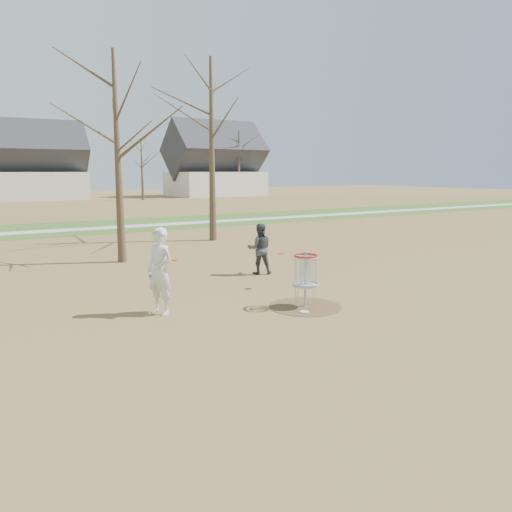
# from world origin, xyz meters

# --- Properties ---
(ground) EXTENTS (160.00, 160.00, 0.00)m
(ground) POSITION_xyz_m (0.00, 0.00, 0.00)
(ground) COLOR brown
(ground) RESTS_ON ground
(green_band) EXTENTS (160.00, 8.00, 0.01)m
(green_band) POSITION_xyz_m (0.00, 21.00, 0.01)
(green_band) COLOR #2D5119
(green_band) RESTS_ON ground
(footpath) EXTENTS (160.00, 1.50, 0.01)m
(footpath) POSITION_xyz_m (0.00, 20.00, 0.01)
(footpath) COLOR #9E9E99
(footpath) RESTS_ON green_band
(dirt_circle) EXTENTS (1.80, 1.80, 0.01)m
(dirt_circle) POSITION_xyz_m (0.00, 0.00, 0.01)
(dirt_circle) COLOR #47331E
(dirt_circle) RESTS_ON ground
(player_standing) EXTENTS (0.73, 0.87, 2.03)m
(player_standing) POSITION_xyz_m (-3.24, 1.30, 1.02)
(player_standing) COLOR silver
(player_standing) RESTS_ON ground
(player_throwing) EXTENTS (0.99, 0.91, 1.65)m
(player_throwing) POSITION_xyz_m (1.18, 4.01, 0.82)
(player_throwing) COLOR #37383D
(player_throwing) RESTS_ON ground
(disc_grounded) EXTENTS (0.22, 0.22, 0.02)m
(disc_grounded) POSITION_xyz_m (-0.32, -0.40, 0.02)
(disc_grounded) COLOR silver
(disc_grounded) RESTS_ON dirt_circle
(discs_in_play) EXTENTS (3.83, 1.10, 0.33)m
(discs_in_play) POSITION_xyz_m (-1.06, 1.58, 1.13)
(discs_in_play) COLOR #FF270D
(discs_in_play) RESTS_ON ground
(disc_golf_basket) EXTENTS (0.64, 0.64, 1.35)m
(disc_golf_basket) POSITION_xyz_m (0.00, 0.00, 0.91)
(disc_golf_basket) COLOR #9EA3AD
(disc_golf_basket) RESTS_ON ground
(bare_trees) EXTENTS (52.62, 44.98, 9.00)m
(bare_trees) POSITION_xyz_m (1.78, 35.79, 5.35)
(bare_trees) COLOR #382B1E
(bare_trees) RESTS_ON ground
(houses_row) EXTENTS (56.51, 10.01, 7.26)m
(houses_row) POSITION_xyz_m (4.32, 52.56, 3.52)
(houses_row) COLOR silver
(houses_row) RESTS_ON ground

